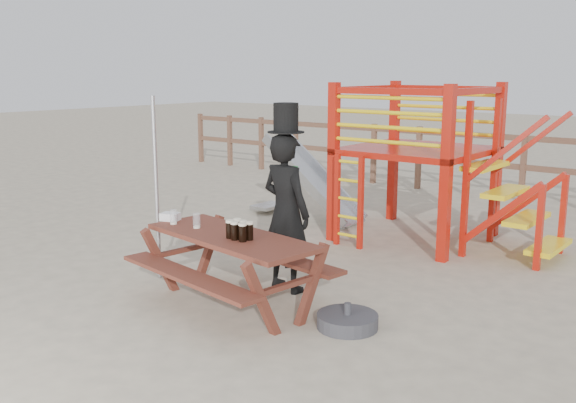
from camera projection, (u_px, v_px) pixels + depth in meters
The scene contains 10 objects.
ground at pixel (218, 309), 6.16m from camera, with size 60.00×60.00×0.00m, color #BCAE92.
back_fence at pixel (495, 157), 11.38m from camera, with size 15.09×0.09×1.20m.
playground_fort at pixel (411, 160), 8.62m from camera, with size 4.71×1.84×2.10m.
picnic_table at pixel (231, 261), 6.15m from camera, with size 2.00×1.52×0.71m.
man_with_hat at pixel (286, 208), 6.55m from camera, with size 0.64×0.46×1.94m.
metal_pole at pixel (156, 189), 6.91m from camera, with size 0.04×0.04×1.99m, color #B2B2B7.
parasol_base at pixel (347, 321), 5.69m from camera, with size 0.55×0.55×0.23m.
paper_bag at pixel (170, 217), 6.67m from camera, with size 0.18×0.14×0.08m, color white.
stout_pints at pixel (239, 230), 5.92m from camera, with size 0.26×0.18×0.17m.
empty_glasses at pixel (185, 219), 6.42m from camera, with size 0.38×0.10×0.15m.
Camera 1 is at (4.16, -4.14, 2.25)m, focal length 40.00 mm.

